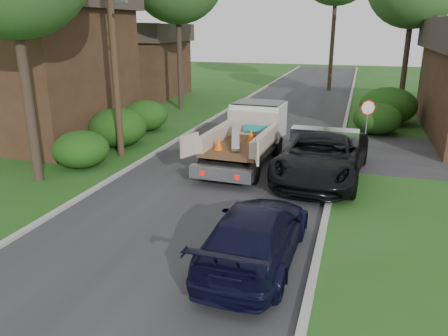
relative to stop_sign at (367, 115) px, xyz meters
name	(u,v)px	position (x,y,z in m)	size (l,w,h in m)	color
ground	(194,211)	(-5.20, -9.00, -1.78)	(120.00, 120.00, 0.00)	#204F16
road	(261,139)	(-5.20, 1.00, -1.77)	(8.00, 90.00, 0.02)	#28282B
curb_left	(189,132)	(-9.30, 1.00, -1.72)	(0.20, 90.00, 0.12)	#9E9E99
curb_right	(341,143)	(-1.10, 1.00, -1.72)	(0.20, 90.00, 0.12)	#9E9E99
stop_sign	(367,115)	(0.00, 0.00, 0.00)	(0.71, 0.32, 2.48)	slate
utility_pole	(113,39)	(-10.68, -4.02, 3.40)	(2.42, 1.25, 10.00)	#382619
house_left_near	(23,55)	(-17.20, -2.00, 2.50)	(9.72, 8.64, 8.40)	#3B2318
house_left_far	(137,59)	(-18.70, 13.00, 1.27)	(7.56, 7.56, 6.00)	#3B2318
hedge_left_a	(81,149)	(-11.40, -6.00, -1.01)	(2.34, 2.34, 1.53)	#0F4411
hedge_left_b	(118,127)	(-11.70, -2.50, -0.84)	(2.86, 2.86, 1.87)	#0F4411
hedge_left_c	(145,116)	(-12.00, 1.00, -0.93)	(2.60, 2.60, 1.70)	#0F4411
hedge_right_a	(377,119)	(0.60, 4.00, -0.93)	(2.60, 2.60, 1.70)	#0F4411
hedge_right_b	(388,106)	(1.30, 7.00, -0.67)	(3.38, 3.38, 2.21)	#0F4411
flatbed_truck	(251,131)	(-4.83, -2.87, -0.47)	(2.97, 6.43, 2.40)	black
black_pickup	(322,155)	(-1.60, -4.50, -0.86)	(3.03, 6.58, 1.83)	black
navy_suv	(255,234)	(-2.60, -11.50, -1.03)	(2.09, 5.15, 1.49)	black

